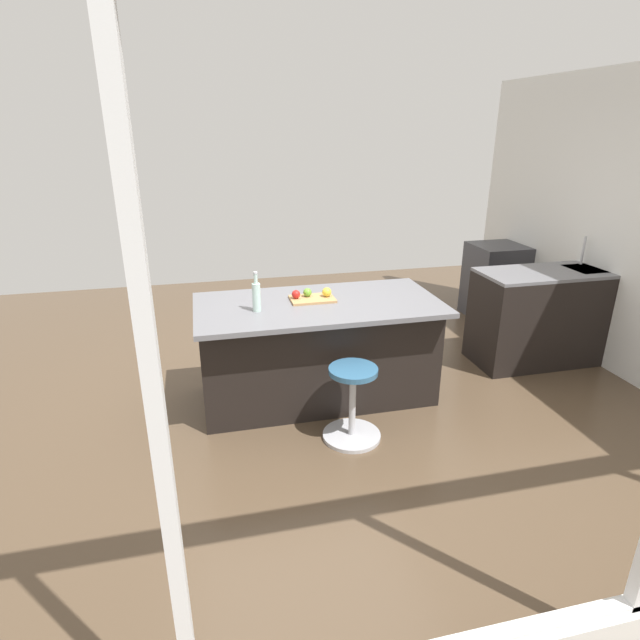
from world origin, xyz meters
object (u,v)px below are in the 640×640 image
(kitchen_island, at_px, (317,349))
(cutting_board, at_px, (312,299))
(water_bottle, at_px, (256,296))
(stool_by_window, at_px, (352,406))
(apple_red, at_px, (296,294))
(apple_green, at_px, (307,292))
(oven_range, at_px, (495,281))
(apple_yellow, at_px, (327,292))

(kitchen_island, bearing_deg, cutting_board, -36.64)
(kitchen_island, distance_m, water_bottle, 0.77)
(stool_by_window, xyz_separation_m, apple_red, (0.28, -0.72, 0.66))
(cutting_board, bearing_deg, apple_green, -52.39)
(oven_range, relative_size, water_bottle, 2.86)
(oven_range, height_order, apple_red, apple_red)
(kitchen_island, xyz_separation_m, cutting_board, (0.03, -0.03, 0.45))
(apple_red, height_order, water_bottle, water_bottle)
(stool_by_window, bearing_deg, cutting_board, -78.37)
(kitchen_island, relative_size, stool_by_window, 3.40)
(apple_green, bearing_deg, apple_yellow, 166.52)
(stool_by_window, relative_size, apple_red, 8.30)
(apple_yellow, xyz_separation_m, apple_green, (0.15, -0.04, -0.00))
(stool_by_window, xyz_separation_m, cutting_board, (0.14, -0.70, 0.62))
(apple_green, bearing_deg, stool_by_window, 103.37)
(kitchen_island, height_order, stool_by_window, kitchen_island)
(kitchen_island, bearing_deg, apple_red, -13.57)
(stool_by_window, distance_m, apple_red, 1.01)
(kitchen_island, distance_m, stool_by_window, 0.71)
(apple_yellow, distance_m, apple_green, 0.16)
(apple_red, distance_m, apple_green, 0.10)
(apple_yellow, bearing_deg, water_bottle, 15.44)
(cutting_board, bearing_deg, oven_range, -150.85)
(cutting_board, relative_size, apple_yellow, 4.69)
(cutting_board, height_order, water_bottle, water_bottle)
(apple_red, bearing_deg, apple_yellow, 177.81)
(apple_yellow, height_order, apple_green, apple_yellow)
(water_bottle, bearing_deg, kitchen_island, -165.26)
(apple_green, bearing_deg, apple_red, 15.14)
(water_bottle, bearing_deg, apple_green, -155.41)
(oven_range, distance_m, stool_by_window, 3.27)
(apple_yellow, bearing_deg, kitchen_island, 19.40)
(cutting_board, xyz_separation_m, apple_red, (0.13, -0.01, 0.05))
(kitchen_island, bearing_deg, apple_yellow, -160.60)
(apple_green, xyz_separation_m, water_bottle, (0.44, 0.20, 0.07))
(apple_green, bearing_deg, cutting_board, 127.61)
(stool_by_window, bearing_deg, oven_range, -138.77)
(oven_range, height_order, stool_by_window, oven_range)
(oven_range, xyz_separation_m, kitchen_island, (2.56, 1.48, -0.00))
(kitchen_island, distance_m, apple_yellow, 0.50)
(oven_range, bearing_deg, cutting_board, 29.15)
(oven_range, height_order, water_bottle, water_bottle)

